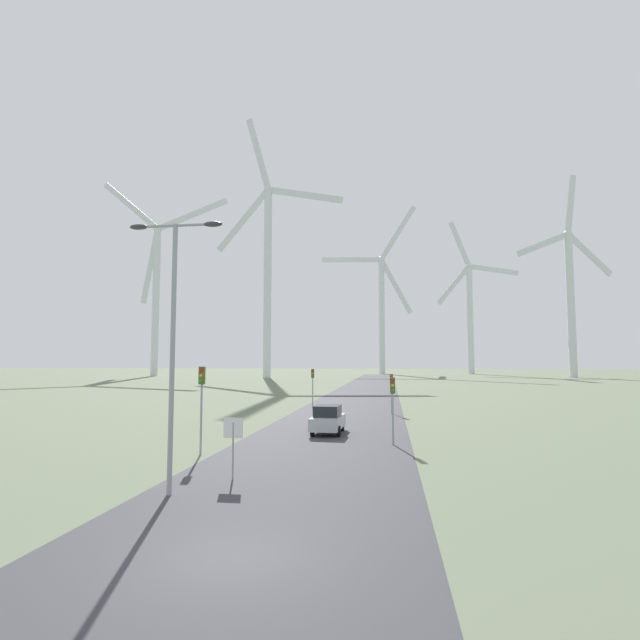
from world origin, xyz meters
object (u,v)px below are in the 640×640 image
(wind_turbine_right, at_px, (470,306))
(traffic_light_post_mid_left, at_px, (313,379))
(car_approaching, at_px, (328,419))
(wind_turbine_far_left, at_px, (156,282))
(wind_turbine_left, at_px, (268,261))
(traffic_light_post_mid_right, at_px, (391,385))
(traffic_light_post_near_right, at_px, (393,395))
(wind_turbine_far_right, at_px, (570,288))
(streetlamp, at_px, (173,320))
(traffic_light_post_near_left, at_px, (202,390))
(wind_turbine_center, at_px, (382,301))
(stop_sign_near, at_px, (233,436))

(wind_turbine_right, bearing_deg, traffic_light_post_mid_left, -105.04)
(car_approaching, height_order, wind_turbine_far_left, wind_turbine_far_left)
(car_approaching, height_order, wind_turbine_left, wind_turbine_left)
(traffic_light_post_mid_right, distance_m, car_approaching, 13.67)
(traffic_light_post_near_right, height_order, traffic_light_post_mid_right, traffic_light_post_near_right)
(wind_turbine_left, xyz_separation_m, wind_turbine_far_right, (86.32, 14.83, -7.29))
(traffic_light_post_near_right, bearing_deg, wind_turbine_far_right, 67.05)
(streetlamp, xyz_separation_m, traffic_light_post_mid_left, (0.13, 32.47, -3.30))
(traffic_light_post_mid_left, xyz_separation_m, car_approaching, (3.59, -16.92, -1.95))
(traffic_light_post_near_left, distance_m, traffic_light_post_near_right, 10.55)
(traffic_light_post_near_left, distance_m, traffic_light_post_mid_left, 25.23)
(traffic_light_post_near_right, relative_size, wind_turbine_center, 0.06)
(wind_turbine_far_left, relative_size, wind_turbine_left, 0.83)
(wind_turbine_center, relative_size, wind_turbine_right, 1.10)
(traffic_light_post_mid_right, relative_size, wind_turbine_far_right, 0.06)
(wind_turbine_far_right, bearing_deg, wind_turbine_far_left, -178.26)
(traffic_light_post_near_left, bearing_deg, stop_sign_near, -56.13)
(wind_turbine_left, bearing_deg, streetlamp, -77.63)
(wind_turbine_left, bearing_deg, traffic_light_post_near_left, -77.68)
(traffic_light_post_near_right, xyz_separation_m, traffic_light_post_mid_right, (0.01, 16.80, -0.18))
(wind_turbine_left, height_order, wind_turbine_right, wind_turbine_left)
(traffic_light_post_mid_left, distance_m, traffic_light_post_mid_right, 8.75)
(wind_turbine_center, bearing_deg, stop_sign_near, -91.28)
(wind_turbine_far_left, height_order, wind_turbine_left, wind_turbine_left)
(traffic_light_post_mid_right, bearing_deg, wind_turbine_right, 78.31)
(traffic_light_post_near_left, bearing_deg, car_approaching, 56.64)
(traffic_light_post_near_right, distance_m, wind_turbine_right, 164.19)
(car_approaching, bearing_deg, traffic_light_post_near_left, -123.36)
(traffic_light_post_near_right, bearing_deg, traffic_light_post_mid_left, 110.47)
(streetlamp, bearing_deg, wind_turbine_far_left, 116.48)
(car_approaching, bearing_deg, stop_sign_near, -99.68)
(wind_turbine_far_right, bearing_deg, traffic_light_post_mid_left, -120.35)
(traffic_light_post_near_right, relative_size, wind_turbine_left, 0.05)
(stop_sign_near, bearing_deg, traffic_light_post_near_right, 54.97)
(wind_turbine_far_left, bearing_deg, wind_turbine_left, -15.82)
(wind_turbine_left, bearing_deg, wind_turbine_center, 57.73)
(traffic_light_post_near_left, height_order, traffic_light_post_near_right, traffic_light_post_near_left)
(traffic_light_post_near_right, distance_m, wind_turbine_far_left, 142.48)
(wind_turbine_left, bearing_deg, wind_turbine_far_right, 9.75)
(streetlamp, bearing_deg, car_approaching, 76.54)
(wind_turbine_far_right, bearing_deg, traffic_light_post_near_left, -115.84)
(stop_sign_near, height_order, traffic_light_post_mid_right, traffic_light_post_mid_right)
(wind_turbine_right, bearing_deg, wind_turbine_center, -176.88)
(wind_turbine_center, bearing_deg, traffic_light_post_mid_right, -88.92)
(wind_turbine_far_left, bearing_deg, wind_turbine_center, 28.91)
(streetlamp, relative_size, traffic_light_post_near_right, 2.58)
(streetlamp, bearing_deg, traffic_light_post_near_right, 55.88)
(stop_sign_near, distance_m, wind_turbine_far_left, 147.39)
(car_approaching, bearing_deg, wind_turbine_right, 77.78)
(traffic_light_post_mid_left, bearing_deg, car_approaching, -78.01)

